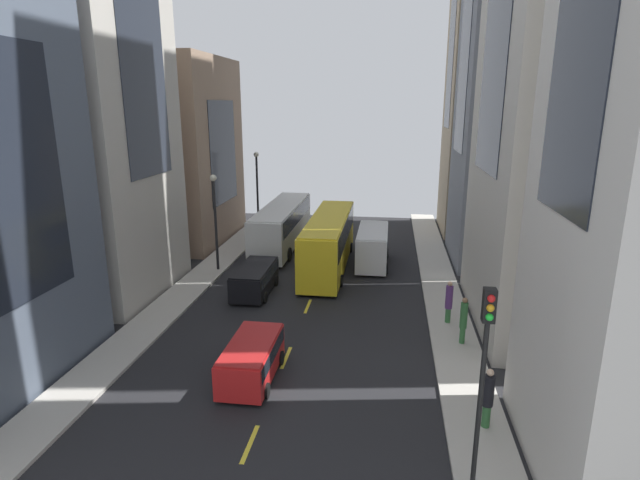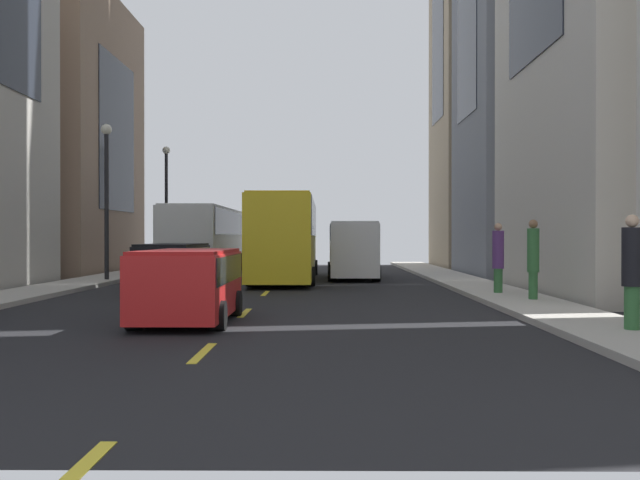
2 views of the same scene
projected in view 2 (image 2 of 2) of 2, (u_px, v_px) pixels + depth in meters
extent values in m
plane|color=black|center=(272.00, 287.00, 26.54)|extent=(41.55, 41.55, 0.00)
cube|color=#B2ADA3|center=(72.00, 285.00, 26.60)|extent=(2.22, 44.00, 0.15)
cube|color=#B2ADA3|center=(473.00, 285.00, 26.48)|extent=(2.22, 44.00, 0.15)
cube|color=yellow|center=(70.00, 479.00, 5.54)|extent=(0.16, 2.00, 0.01)
cube|color=yellow|center=(203.00, 353.00, 11.54)|extent=(0.16, 2.00, 0.01)
cube|color=yellow|center=(245.00, 313.00, 17.54)|extent=(0.16, 2.00, 0.01)
cube|color=yellow|center=(265.00, 293.00, 23.54)|extent=(0.16, 2.00, 0.01)
cube|color=yellow|center=(278.00, 282.00, 29.54)|extent=(0.16, 2.00, 0.01)
cube|color=yellow|center=(286.00, 274.00, 35.54)|extent=(0.16, 2.00, 0.01)
cube|color=yellow|center=(291.00, 269.00, 41.54)|extent=(0.16, 2.00, 0.01)
cube|color=yellow|center=(296.00, 264.00, 47.54)|extent=(0.16, 2.00, 0.01)
cube|color=#937760|center=(31.00, 135.00, 36.72)|extent=(9.18, 10.99, 14.58)
cube|color=#1E232D|center=(31.00, 135.00, 36.72)|extent=(9.27, 6.05, 8.02)
cube|color=silver|center=(207.00, 239.00, 35.45)|extent=(2.55, 12.08, 3.00)
cube|color=black|center=(207.00, 223.00, 35.45)|extent=(2.60, 11.11, 1.20)
cube|color=beige|center=(207.00, 209.00, 35.45)|extent=(2.45, 11.60, 0.08)
cylinder|color=black|center=(198.00, 262.00, 39.21)|extent=(0.46, 1.00, 1.00)
cylinder|color=black|center=(239.00, 262.00, 39.20)|extent=(0.46, 1.00, 1.00)
cylinder|color=black|center=(168.00, 268.00, 31.73)|extent=(0.46, 1.00, 1.00)
cylinder|color=black|center=(219.00, 268.00, 31.71)|extent=(0.46, 1.00, 1.00)
cube|color=yellow|center=(286.00, 238.00, 30.76)|extent=(2.45, 12.21, 3.30)
cube|color=black|center=(286.00, 219.00, 30.76)|extent=(2.50, 11.23, 1.48)
cube|color=gold|center=(286.00, 200.00, 30.75)|extent=(2.35, 11.72, 0.08)
cylinder|color=black|center=(268.00, 268.00, 34.57)|extent=(0.44, 0.76, 0.76)
cylinder|color=black|center=(313.00, 268.00, 34.55)|extent=(0.44, 0.76, 0.76)
cylinder|color=black|center=(252.00, 276.00, 27.00)|extent=(0.44, 0.76, 0.76)
cylinder|color=black|center=(310.00, 276.00, 26.98)|extent=(0.44, 0.76, 0.76)
cube|color=white|center=(353.00, 249.00, 31.60)|extent=(2.05, 5.87, 2.30)
cube|color=black|center=(353.00, 233.00, 31.60)|extent=(2.09, 5.40, 0.69)
cube|color=silver|center=(353.00, 223.00, 31.59)|extent=(1.97, 5.63, 0.08)
cylinder|color=black|center=(332.00, 269.00, 33.43)|extent=(0.37, 0.72, 0.72)
cylinder|color=black|center=(371.00, 269.00, 33.42)|extent=(0.37, 0.72, 0.72)
cylinder|color=black|center=(332.00, 273.00, 29.79)|extent=(0.37, 0.72, 0.72)
cylinder|color=black|center=(376.00, 273.00, 29.78)|extent=(0.37, 0.72, 0.72)
cube|color=black|center=(173.00, 265.00, 25.18)|extent=(1.89, 4.61, 1.42)
cube|color=black|center=(173.00, 256.00, 25.18)|extent=(1.93, 4.25, 0.60)
cube|color=black|center=(173.00, 245.00, 25.17)|extent=(1.81, 4.43, 0.08)
cylinder|color=black|center=(159.00, 279.00, 26.62)|extent=(0.34, 0.62, 0.62)
cylinder|color=black|center=(204.00, 279.00, 26.60)|extent=(0.34, 0.62, 0.62)
cylinder|color=black|center=(139.00, 284.00, 23.76)|extent=(0.34, 0.62, 0.62)
cylinder|color=black|center=(190.00, 284.00, 23.74)|extent=(0.34, 0.62, 0.62)
cube|color=red|center=(189.00, 284.00, 15.61)|extent=(1.85, 4.22, 1.39)
cube|color=black|center=(189.00, 269.00, 15.60)|extent=(1.89, 3.89, 0.58)
cube|color=#A91A1A|center=(189.00, 252.00, 15.60)|extent=(1.78, 4.06, 0.08)
cylinder|color=black|center=(165.00, 303.00, 16.92)|extent=(0.33, 0.62, 0.62)
cylinder|color=black|center=(234.00, 303.00, 16.91)|extent=(0.33, 0.62, 0.62)
cylinder|color=black|center=(135.00, 315.00, 14.31)|extent=(0.33, 0.62, 0.62)
cylinder|color=black|center=(218.00, 316.00, 14.29)|extent=(0.33, 0.62, 0.62)
cylinder|color=#336B38|center=(632.00, 308.00, 13.35)|extent=(0.29, 0.29, 0.83)
cylinder|color=black|center=(632.00, 257.00, 13.35)|extent=(0.38, 0.38, 1.13)
sphere|color=beige|center=(632.00, 221.00, 13.34)|extent=(0.25, 0.25, 0.25)
cylinder|color=#336B38|center=(498.00, 281.00, 22.07)|extent=(0.27, 0.27, 0.77)
cylinder|color=#593372|center=(498.00, 250.00, 22.06)|extent=(0.37, 0.37, 1.20)
sphere|color=tan|center=(498.00, 227.00, 22.06)|extent=(0.25, 0.25, 0.25)
cylinder|color=#336B38|center=(533.00, 286.00, 19.76)|extent=(0.25, 0.25, 0.77)
cylinder|color=#336B38|center=(533.00, 250.00, 19.76)|extent=(0.34, 0.34, 1.25)
sphere|color=#8C6647|center=(533.00, 224.00, 19.75)|extent=(0.25, 0.25, 0.25)
cylinder|color=black|center=(166.00, 210.00, 39.66)|extent=(0.18, 0.18, 6.53)
sphere|color=silver|center=(166.00, 150.00, 39.64)|extent=(0.44, 0.44, 0.44)
cylinder|color=black|center=(107.00, 207.00, 28.84)|extent=(0.18, 0.18, 6.05)
sphere|color=silver|center=(106.00, 129.00, 28.82)|extent=(0.44, 0.44, 0.44)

